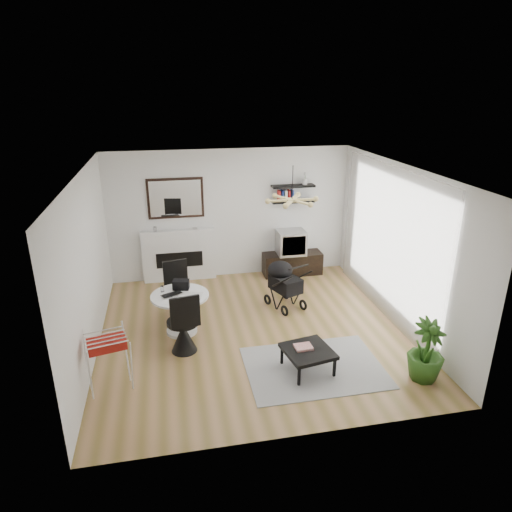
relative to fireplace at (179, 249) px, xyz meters
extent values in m
plane|color=olive|center=(1.10, -2.42, -0.69)|extent=(5.00, 5.00, 0.00)
plane|color=white|center=(1.10, -2.42, 2.01)|extent=(5.00, 5.00, 0.00)
plane|color=white|center=(1.10, 0.08, 0.66)|extent=(5.00, 0.00, 5.00)
plane|color=white|center=(-1.40, -2.42, 0.66)|extent=(0.00, 5.00, 5.00)
plane|color=white|center=(3.60, -2.42, 0.66)|extent=(0.00, 5.00, 5.00)
cube|color=white|center=(3.50, -2.22, 0.66)|extent=(0.04, 3.60, 2.60)
cube|color=white|center=(0.00, 0.00, -0.14)|extent=(1.50, 0.15, 1.10)
cube|color=black|center=(0.00, -0.06, -0.21)|extent=(0.95, 0.06, 0.32)
cube|color=black|center=(0.00, 0.06, 1.06)|extent=(1.12, 0.03, 0.82)
cube|color=white|center=(0.00, 0.04, 1.06)|extent=(1.02, 0.01, 0.72)
cube|color=black|center=(2.41, -0.05, 0.91)|extent=(0.90, 0.25, 0.04)
cube|color=black|center=(2.41, -0.05, 1.23)|extent=(0.90, 0.25, 0.04)
cube|color=black|center=(2.41, -0.15, -0.45)|extent=(1.26, 0.44, 0.47)
cube|color=#AAAAAC|center=(2.36, -0.15, 0.05)|extent=(0.59, 0.51, 0.51)
cube|color=black|center=(2.36, -0.41, 0.05)|extent=(0.50, 0.01, 0.41)
cylinder|color=white|center=(-0.08, -2.22, -0.66)|extent=(0.51, 0.51, 0.05)
cylinder|color=white|center=(-0.08, -2.22, -0.33)|extent=(0.13, 0.13, 0.60)
cylinder|color=white|center=(-0.08, -2.22, -0.01)|extent=(0.94, 0.94, 0.04)
imported|color=black|center=(-0.18, -2.26, 0.02)|extent=(0.40, 0.35, 0.03)
cube|color=black|center=(-0.04, -2.00, 0.08)|extent=(0.29, 0.21, 0.16)
cube|color=white|center=(0.10, -2.31, 0.01)|extent=(0.41, 0.37, 0.01)
cylinder|color=white|center=(-0.35, -2.04, 0.06)|extent=(0.06, 0.06, 0.10)
cylinder|color=black|center=(-0.07, -1.66, -0.20)|extent=(0.48, 0.48, 0.05)
cone|color=black|center=(-0.07, -1.66, -0.46)|extent=(0.39, 0.39, 0.45)
cube|color=black|center=(-0.12, -1.45, 0.07)|extent=(0.43, 0.14, 0.49)
cylinder|color=black|center=(-0.07, -2.80, -0.19)|extent=(0.49, 0.49, 0.06)
cone|color=black|center=(-0.07, -2.80, -0.45)|extent=(0.40, 0.40, 0.47)
cube|color=black|center=(-0.03, -3.02, 0.09)|extent=(0.44, 0.12, 0.50)
cube|color=maroon|center=(-1.08, -3.58, 0.05)|extent=(0.53, 0.38, 0.13)
cube|color=black|center=(1.86, -1.65, -0.22)|extent=(0.58, 0.68, 0.27)
ellipsoid|color=black|center=(1.79, -1.49, -0.01)|extent=(0.46, 0.46, 0.33)
cylinder|color=black|center=(1.99, -1.99, 0.23)|extent=(0.41, 0.19, 0.03)
torus|color=black|center=(1.56, -1.48, -0.60)|extent=(0.12, 0.21, 0.20)
torus|color=black|center=(1.95, -1.32, -0.60)|extent=(0.12, 0.21, 0.20)
torus|color=black|center=(1.76, -1.98, -0.60)|extent=(0.12, 0.21, 0.20)
torus|color=black|center=(2.16, -1.82, -0.60)|extent=(0.12, 0.21, 0.20)
cube|color=#999999|center=(1.77, -3.64, -0.68)|extent=(1.98, 1.43, 0.01)
cube|color=black|center=(1.66, -3.68, -0.36)|extent=(0.76, 0.76, 0.06)
cube|color=black|center=(1.43, -4.00, -0.53)|extent=(0.04, 0.04, 0.28)
cube|color=black|center=(1.98, -3.90, -0.53)|extent=(0.04, 0.04, 0.28)
cube|color=black|center=(1.33, -3.45, -0.53)|extent=(0.04, 0.04, 0.28)
cube|color=black|center=(1.88, -3.35, -0.53)|extent=(0.04, 0.04, 0.28)
cube|color=#BE312F|center=(1.60, -3.63, -0.32)|extent=(0.26, 0.21, 0.04)
imported|color=#285317|center=(3.20, -4.18, -0.24)|extent=(0.64, 0.64, 0.90)
camera|label=1|loc=(-0.17, -9.03, 3.22)|focal=32.00mm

